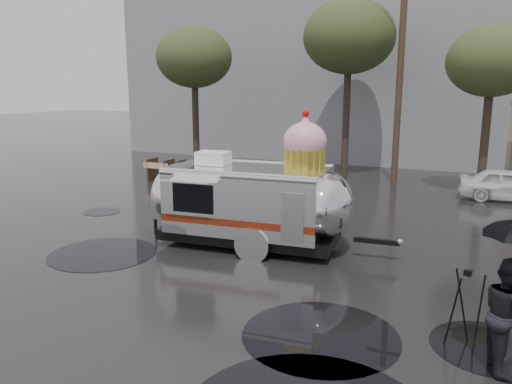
% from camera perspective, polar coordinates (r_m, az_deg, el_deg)
% --- Properties ---
extents(ground, '(120.00, 120.00, 0.00)m').
position_cam_1_polar(ground, '(10.97, -10.52, -10.58)').
color(ground, black).
rests_on(ground, ground).
extents(puddles, '(13.49, 9.74, 0.01)m').
position_cam_1_polar(puddles, '(9.34, -1.48, -14.54)').
color(puddles, black).
rests_on(puddles, ground).
extents(grey_building, '(22.00, 12.00, 13.00)m').
position_cam_1_polar(grey_building, '(33.81, 7.62, 15.87)').
color(grey_building, slate).
rests_on(grey_building, ground).
extents(utility_pole, '(1.60, 0.28, 9.00)m').
position_cam_1_polar(utility_pole, '(22.51, 16.12, 12.70)').
color(utility_pole, '#473323').
rests_on(utility_pole, ground).
extents(tree_left, '(3.64, 3.64, 6.95)m').
position_cam_1_polar(tree_left, '(24.89, -7.08, 14.95)').
color(tree_left, '#382D26').
rests_on(tree_left, ground).
extents(tree_mid, '(4.20, 4.20, 8.03)m').
position_cam_1_polar(tree_mid, '(24.08, 10.60, 16.99)').
color(tree_mid, '#382D26').
rests_on(tree_mid, ground).
extents(tree_right, '(3.36, 3.36, 6.42)m').
position_cam_1_polar(tree_right, '(21.26, 25.38, 13.27)').
color(tree_right, '#382D26').
rests_on(tree_right, ground).
extents(barricade_row, '(4.30, 0.80, 1.00)m').
position_cam_1_polar(barricade_row, '(21.82, -7.64, 2.28)').
color(barricade_row, '#473323').
rests_on(barricade_row, ground).
extents(airstream_trailer, '(6.84, 2.95, 3.69)m').
position_cam_1_polar(airstream_trailer, '(13.07, -0.45, -0.73)').
color(airstream_trailer, silver).
rests_on(airstream_trailer, ground).
extents(person_right, '(0.68, 0.93, 1.75)m').
position_cam_1_polar(person_right, '(8.43, 26.85, -12.43)').
color(person_right, black).
rests_on(person_right, ground).
extents(tripod, '(0.55, 0.53, 1.34)m').
position_cam_1_polar(tripod, '(8.86, 22.77, -11.66)').
color(tripod, black).
rests_on(tripod, ground).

